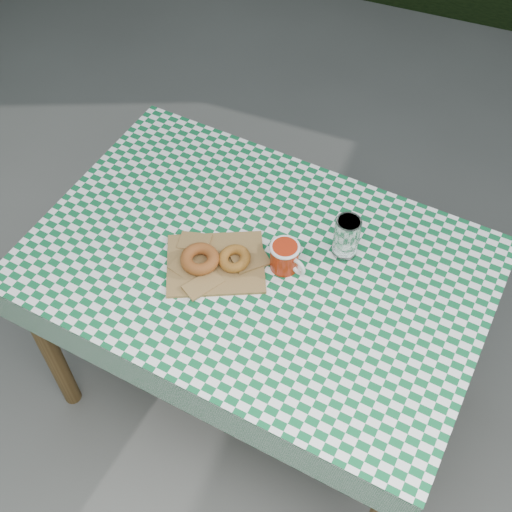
{
  "coord_description": "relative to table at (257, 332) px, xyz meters",
  "views": [
    {
      "loc": [
        0.32,
        -0.89,
        2.23
      ],
      "look_at": [
        -0.09,
        0.16,
        0.79
      ],
      "focal_mm": 45.99,
      "sensor_mm": 36.0,
      "label": 1
    }
  ],
  "objects": [
    {
      "name": "bagel_back",
      "position": [
        -0.05,
        -0.03,
        0.41
      ],
      "size": [
        0.13,
        0.13,
        0.03
      ],
      "primitive_type": "torus",
      "rotation": [
        0.0,
        0.0,
        -0.8
      ],
      "color": "#A05F21",
      "rests_on": "paper_bag"
    },
    {
      "name": "ground",
      "position": [
        0.09,
        -0.16,
        -0.38
      ],
      "size": [
        60.0,
        60.0,
        0.0
      ],
      "primitive_type": "plane",
      "color": "#4E4E49",
      "rests_on": "ground"
    },
    {
      "name": "paper_bag",
      "position": [
        -0.1,
        -0.05,
        0.39
      ],
      "size": [
        0.34,
        0.31,
        0.01
      ],
      "primitive_type": "cube",
      "rotation": [
        0.0,
        0.0,
        0.43
      ],
      "color": "#9A7243",
      "rests_on": "tablecloth"
    },
    {
      "name": "tablecloth",
      "position": [
        0.0,
        -0.0,
        0.38
      ],
      "size": [
        1.38,
        1.01,
        0.01
      ],
      "primitive_type": "cube",
      "rotation": [
        0.0,
        0.0,
        -0.11
      ],
      "color": "#0E5B2F",
      "rests_on": "table"
    },
    {
      "name": "table",
      "position": [
        0.0,
        0.0,
        0.0
      ],
      "size": [
        1.36,
        0.98,
        0.75
      ],
      "primitive_type": "cube",
      "rotation": [
        0.0,
        0.0,
        -0.11
      ],
      "color": "brown",
      "rests_on": "ground"
    },
    {
      "name": "coffee_mug",
      "position": [
        0.08,
        0.01,
        0.43
      ],
      "size": [
        0.21,
        0.21,
        0.09
      ],
      "primitive_type": null,
      "rotation": [
        0.0,
        0.0,
        -0.42
      ],
      "color": "#9B200A",
      "rests_on": "tablecloth"
    },
    {
      "name": "drinking_glass",
      "position": [
        0.22,
        0.13,
        0.45
      ],
      "size": [
        0.08,
        0.08,
        0.13
      ],
      "primitive_type": "cylinder",
      "rotation": [
        0.0,
        0.0,
        0.1
      ],
      "color": "white",
      "rests_on": "tablecloth"
    },
    {
      "name": "bagel_front",
      "position": [
        -0.14,
        -0.07,
        0.41
      ],
      "size": [
        0.14,
        0.14,
        0.03
      ],
      "primitive_type": "torus",
      "rotation": [
        0.0,
        0.0,
        0.31
      ],
      "color": "brown",
      "rests_on": "paper_bag"
    }
  ]
}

